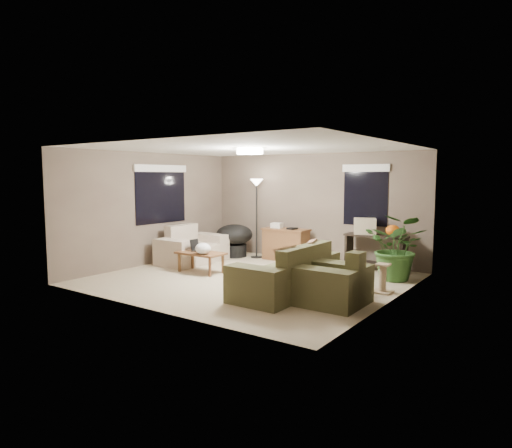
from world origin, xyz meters
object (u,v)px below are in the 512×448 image
Objects in this scene: armchair at (334,285)px; desk at (286,244)px; houseplant at (398,255)px; loveseat at (191,250)px; console_table at (376,250)px; main_sofa at (288,276)px; floor_lamp at (257,192)px; coffee_table at (201,255)px; cat_scratching_post at (383,280)px; papasan_chair at (234,238)px.

armchair is 0.91× the size of desk.
loveseat is at bearing -168.19° from houseplant.
desk is 0.87× the size of houseplant.
desk is at bearing -177.09° from console_table.
houseplant is (2.83, -0.55, 0.12)m from desk.
main_sofa is 1.15× the size of floor_lamp.
loveseat is 2.08m from floor_lamp.
cat_scratching_post is (3.64, 0.55, -0.14)m from coffee_table.
floor_lamp reaches higher than loveseat.
loveseat is 1.60× the size of coffee_table.
coffee_table is 3.66m from console_table.
armchair is 3.31m from coffee_table.
houseplant is at bearing 24.69° from coffee_table.
cat_scratching_post is (4.56, -0.14, -0.08)m from loveseat.
coffee_table is (-3.26, 0.56, 0.06)m from armchair.
console_table is 1.92m from cat_scratching_post.
cat_scratching_post is at bearing 8.61° from coffee_table.
houseplant is (3.60, -0.45, -1.10)m from floor_lamp.
loveseat reaches higher than coffee_table.
papasan_chair is at bearing 74.20° from loveseat.
loveseat is 1.24m from papasan_chair.
houseplant is (3.54, 1.63, 0.14)m from coffee_table.
floor_lamp is (-2.42, 2.50, 1.30)m from main_sofa.
armchair is at bearing -47.03° from desk.
main_sofa is 2.20× the size of coffee_table.
main_sofa reaches higher than desk.
loveseat is 1.68× the size of papasan_chair.
desk is at bearing 169.00° from houseplant.
papasan_chair is (-3.44, -0.41, 0.03)m from console_table.
cat_scratching_post is (0.37, 1.11, -0.08)m from armchair.
loveseat is 1.26× the size of houseplant.
floor_lamp reaches higher than coffee_table.
armchair is at bearing -9.79° from coffee_table.
papasan_chair reaches higher than desk.
main_sofa is 3.08m from desk.
papasan_chair is (0.33, 1.18, 0.17)m from loveseat.
coffee_table is 1.05× the size of papasan_chair.
desk reaches higher than cat_scratching_post.
desk is at bearing 132.97° from armchair.
main_sofa is 2.76m from console_table.
papasan_chair is at bearing 162.61° from cat_scratching_post.
houseplant reaches higher than papasan_chair.
floor_lamp is 3.79m from houseplant.
loveseat is at bearing 142.83° from coffee_table.
armchair is at bearing -16.75° from loveseat.
coffee_table is 0.91× the size of desk.
loveseat is 0.84× the size of floor_lamp.
console_table reaches higher than coffee_table.
coffee_table is at bearing 170.21° from armchair.
main_sofa is at bearing -119.82° from houseplant.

